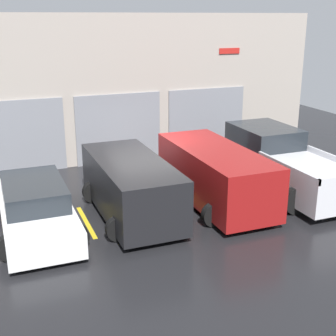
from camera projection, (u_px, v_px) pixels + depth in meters
name	position (u px, v px, depth m)	size (l,w,h in m)	color
ground_plane	(150.00, 186.00, 15.61)	(28.00, 28.00, 0.00)	black
shophouse_building	(120.00, 91.00, 17.67)	(16.14, 0.68, 5.51)	#9E9389
pickup_truck	(283.00, 163.00, 15.11)	(2.52, 5.25, 1.83)	silver
sedan_white	(35.00, 208.00, 12.21)	(2.15, 4.62, 1.32)	white
sedan_side	(215.00, 174.00, 13.93)	(2.23, 4.81, 1.68)	maroon
van_right	(131.00, 186.00, 13.03)	(2.21, 4.46, 1.62)	black
parking_stripe_left	(86.00, 222.00, 12.83)	(0.12, 2.20, 0.01)	gold
parking_stripe_centre	(174.00, 208.00, 13.75)	(0.12, 2.20, 0.01)	gold
parking_stripe_right	(251.00, 196.00, 14.67)	(0.12, 2.20, 0.01)	gold
parking_stripe_far_right	(319.00, 186.00, 15.58)	(0.12, 2.20, 0.01)	gold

